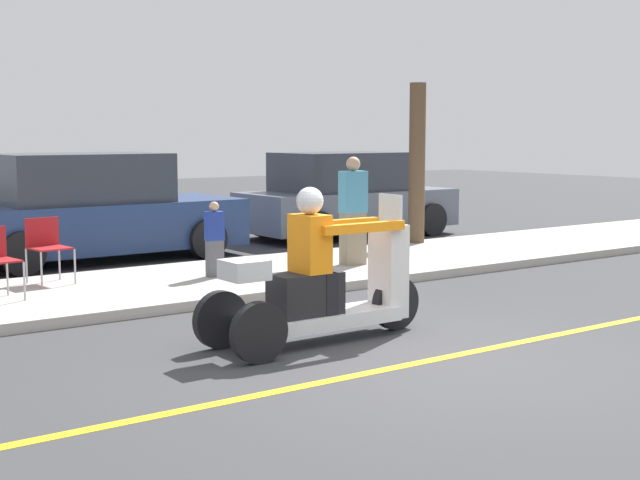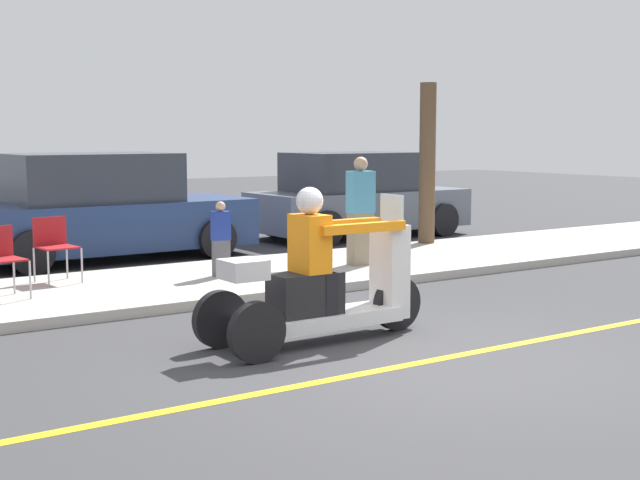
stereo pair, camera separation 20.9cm
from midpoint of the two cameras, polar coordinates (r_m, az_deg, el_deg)
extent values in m
plane|color=#38383A|center=(7.96, 7.43, -7.77)|extent=(60.00, 60.00, 0.00)
cube|color=gold|center=(7.76, 5.65, -8.11)|extent=(24.00, 0.12, 0.01)
cube|color=#B2ADA3|center=(11.70, -7.82, -2.77)|extent=(28.00, 2.80, 0.12)
cylinder|color=black|center=(9.15, 5.61, -4.06)|extent=(0.55, 0.10, 0.55)
cylinder|color=black|center=(7.82, -3.30, -5.92)|extent=(0.55, 0.10, 0.55)
cylinder|color=black|center=(8.39, -5.68, -5.07)|extent=(0.55, 0.10, 0.55)
cube|color=silver|center=(8.59, 0.70, -5.13)|extent=(1.68, 0.47, 0.14)
cube|color=black|center=(8.44, -0.23, -3.46)|extent=(0.67, 0.37, 0.40)
cube|color=silver|center=(9.03, 5.15, -1.97)|extent=(0.24, 0.37, 0.94)
cube|color=silver|center=(8.97, 5.29, 1.97)|extent=(0.03, 0.33, 0.30)
cube|color=silver|center=(8.04, -4.19, -1.89)|extent=(0.36, 0.37, 0.18)
cube|color=orange|center=(8.40, 0.05, -0.22)|extent=(0.26, 0.38, 0.55)
sphere|color=silver|center=(8.36, 0.05, 2.53)|extent=(0.26, 0.26, 0.26)
cube|color=black|center=(8.45, 1.24, -3.46)|extent=(0.14, 0.14, 0.40)
cube|color=black|center=(8.64, 0.31, -3.22)|extent=(0.14, 0.14, 0.40)
cube|color=orange|center=(8.51, 3.52, 0.79)|extent=(0.97, 0.09, 0.09)
cube|color=orange|center=(8.83, 1.92, 1.01)|extent=(0.97, 0.09, 0.09)
cube|color=gray|center=(12.79, 3.07, 0.08)|extent=(0.35, 0.25, 0.75)
cube|color=#4C99B7|center=(12.73, 3.09, 3.09)|extent=(0.39, 0.25, 0.59)
sphere|color=tan|center=(12.71, 3.10, 4.89)|extent=(0.20, 0.20, 0.20)
cube|color=#515156|center=(11.82, -5.84, -1.16)|extent=(0.23, 0.17, 0.48)
cube|color=navy|center=(11.77, -5.87, 0.92)|extent=(0.25, 0.17, 0.38)
sphere|color=tan|center=(11.74, -5.88, 2.16)|extent=(0.13, 0.13, 0.13)
cylinder|color=#A5A8AD|center=(10.64, -17.52, -2.46)|extent=(0.02, 0.02, 0.44)
cylinder|color=#A5A8AD|center=(11.03, -18.48, -2.17)|extent=(0.02, 0.02, 0.44)
cube|color=maroon|center=(10.71, -19.13, -1.21)|extent=(0.49, 0.49, 0.02)
cylinder|color=#A5A8AD|center=(11.43, -16.49, -1.79)|extent=(0.02, 0.02, 0.44)
cylinder|color=#A5A8AD|center=(11.61, -14.50, -1.60)|extent=(0.02, 0.02, 0.44)
cylinder|color=#A5A8AD|center=(11.83, -17.34, -1.54)|extent=(0.02, 0.02, 0.44)
cylinder|color=#A5A8AD|center=(12.00, -15.41, -1.36)|extent=(0.02, 0.02, 0.44)
cube|color=maroon|center=(11.68, -15.97, -0.45)|extent=(0.48, 0.48, 0.02)
cube|color=maroon|center=(11.86, -16.43, 0.51)|extent=(0.44, 0.07, 0.38)
cube|color=navy|center=(14.58, -13.13, 0.97)|extent=(4.54, 1.88, 0.75)
cube|color=#2D333D|center=(14.44, -14.05, 3.90)|extent=(2.50, 1.69, 0.76)
cylinder|color=black|center=(14.37, -6.23, 0.09)|extent=(0.64, 0.22, 0.64)
cylinder|color=black|center=(16.04, -9.43, 0.74)|extent=(0.64, 0.22, 0.64)
cylinder|color=black|center=(13.24, -17.55, -0.77)|extent=(0.64, 0.22, 0.64)
cube|color=slate|center=(17.32, 2.90, 1.99)|extent=(4.28, 1.73, 0.72)
cube|color=#2D333D|center=(17.14, 2.34, 4.39)|extent=(2.35, 1.56, 0.74)
cylinder|color=black|center=(17.57, 8.22, 1.29)|extent=(0.64, 0.22, 0.64)
cylinder|color=black|center=(18.88, 4.65, 1.72)|extent=(0.64, 0.22, 0.64)
cylinder|color=black|center=(15.82, 0.80, 0.75)|extent=(0.64, 0.22, 0.64)
cylinder|color=black|center=(17.26, -2.53, 1.25)|extent=(0.64, 0.22, 0.64)
cylinder|color=brown|center=(15.40, 7.27, 4.88)|extent=(0.28, 0.28, 2.73)
camera|label=1|loc=(0.10, -89.29, 0.09)|focal=50.00mm
camera|label=2|loc=(0.10, 90.71, -0.09)|focal=50.00mm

